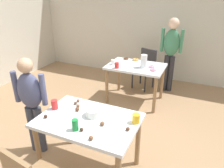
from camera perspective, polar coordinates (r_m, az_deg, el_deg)
The scene contains 29 objects.
ground_plane at distance 2.99m, azimuth -3.52°, elevation -19.56°, with size 6.40×6.40×0.00m, color #9E7A56.
wall_back at distance 5.25m, azimuth 12.92°, elevation 15.31°, with size 6.40×0.10×2.60m, color beige.
dining_table_near at distance 2.46m, azimuth -6.35°, elevation -11.45°, with size 1.12×0.76×0.75m.
dining_table_far at distance 4.07m, azimuth 6.44°, elevation 3.54°, with size 1.06×0.74×0.75m.
chair_far_table at distance 4.77m, azimuth 9.09°, elevation 4.75°, with size 0.50×0.50×0.87m.
person_girl_near at distance 2.86m, azimuth -21.06°, elevation -4.04°, with size 0.45×0.26×1.35m.
person_adult_far at distance 4.57m, azimuth 15.70°, elevation 9.17°, with size 0.45×0.22×1.57m.
mixing_bowl at distance 2.42m, azimuth -5.04°, elevation -7.68°, with size 0.18×0.18×0.09m, color white.
soda_can at distance 2.21m, azimuth -9.97°, elevation -10.87°, with size 0.07×0.07×0.12m, color #198438.
fork_near at distance 2.54m, azimuth 0.34°, elevation -7.06°, with size 0.17×0.02×0.01m, color silver.
cup_near_0 at distance 2.63m, azimuth -15.33°, elevation -5.39°, with size 0.08×0.08×0.12m, color red.
cup_near_1 at distance 2.31m, azimuth 6.53°, elevation -9.29°, with size 0.08×0.08×0.11m, color yellow.
cake_ball_0 at distance 2.27m, azimuth -2.64°, elevation -10.69°, with size 0.05×0.05×0.05m, color brown.
cake_ball_1 at distance 2.56m, azimuth -4.83°, elevation -6.32°, with size 0.04×0.04×0.04m, color brown.
cake_ball_2 at distance 2.54m, azimuth -9.41°, elevation -6.78°, with size 0.05×0.05×0.05m, color brown.
cake_ball_3 at distance 2.20m, azimuth 4.32°, elevation -12.05°, with size 0.04×0.04×0.04m, color brown.
cake_ball_4 at distance 2.09m, azimuth -5.74°, elevation -14.39°, with size 0.04×0.04×0.04m, color brown.
cake_ball_5 at distance 2.50m, azimuth -17.58°, elevation -8.37°, with size 0.04×0.04×0.04m, color #3D2319.
cake_ball_6 at distance 2.21m, azimuth -8.28°, elevation -12.14°, with size 0.04×0.04×0.04m, color #3D2319.
cake_ball_7 at distance 2.74m, azimuth -9.17°, elevation -4.48°, with size 0.04×0.04×0.04m, color brown.
cake_ball_8 at distance 2.61m, azimuth -9.22°, elevation -5.89°, with size 0.04×0.04×0.04m, color brown.
cake_ball_9 at distance 2.68m, azimuth -9.90°, elevation -5.14°, with size 0.04×0.04×0.04m, color brown.
pitcher_far at distance 3.90m, azimuth 8.64°, elevation 6.14°, with size 0.12×0.12×0.24m, color white.
cup_far_0 at distance 4.03m, azimuth 0.27°, elevation 5.94°, with size 0.08×0.08×0.10m, color white.
cup_far_1 at distance 3.85m, azimuth 1.31°, elevation 5.08°, with size 0.08×0.08×0.11m, color red.
donut_far_0 at distance 3.81m, azimuth 11.11°, elevation 3.83°, with size 0.11×0.11×0.03m, color pink.
donut_far_1 at distance 4.32m, azimuth 6.42°, elevation 6.61°, with size 0.13×0.13×0.04m, color gold.
donut_far_2 at distance 4.38m, azimuth 3.81°, elevation 6.92°, with size 0.10×0.10×0.03m, color brown.
donut_far_3 at distance 3.97m, azimuth 10.67°, elevation 4.70°, with size 0.11×0.11×0.03m, color pink.
Camera 1 is at (1.04, -1.89, 2.08)m, focal length 33.66 mm.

